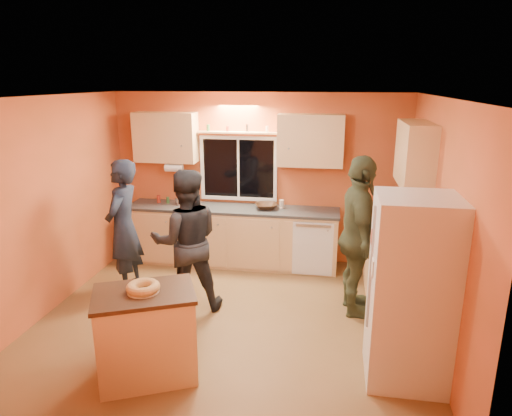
% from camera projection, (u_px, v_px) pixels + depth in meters
% --- Properties ---
extents(ground, '(4.50, 4.50, 0.00)m').
position_uv_depth(ground, '(231.00, 318.00, 5.50)').
color(ground, brown).
rests_on(ground, ground).
extents(room_shell, '(4.54, 4.04, 2.61)m').
position_uv_depth(room_shell, '(246.00, 180.00, 5.43)').
color(room_shell, '#DC6138').
rests_on(room_shell, ground).
extents(back_counter, '(4.23, 0.62, 0.90)m').
position_uv_depth(back_counter, '(256.00, 237.00, 6.99)').
color(back_counter, '#DDB374').
rests_on(back_counter, ground).
extents(right_counter, '(0.62, 1.84, 0.90)m').
position_uv_depth(right_counter, '(396.00, 278.00, 5.54)').
color(right_counter, '#DDB374').
rests_on(right_counter, ground).
extents(refrigerator, '(0.72, 0.70, 1.80)m').
position_uv_depth(refrigerator, '(411.00, 291.00, 4.20)').
color(refrigerator, silver).
rests_on(refrigerator, ground).
extents(island, '(1.10, 0.95, 0.89)m').
position_uv_depth(island, '(147.00, 334.00, 4.32)').
color(island, '#DDB374').
rests_on(island, ground).
extents(bundt_pastry, '(0.31, 0.31, 0.09)m').
position_uv_depth(bundt_pastry, '(143.00, 287.00, 4.19)').
color(bundt_pastry, tan).
rests_on(bundt_pastry, island).
extents(person_left, '(0.44, 0.66, 1.80)m').
position_uv_depth(person_left, '(124.00, 227.00, 6.01)').
color(person_left, black).
rests_on(person_left, ground).
extents(person_center, '(1.04, 0.93, 1.77)m').
position_uv_depth(person_center, '(186.00, 241.00, 5.53)').
color(person_center, black).
rests_on(person_center, ground).
extents(person_right, '(0.60, 1.19, 1.95)m').
position_uv_depth(person_right, '(358.00, 237.00, 5.40)').
color(person_right, '#383D27').
rests_on(person_right, ground).
extents(mixing_bowl, '(0.39, 0.39, 0.08)m').
position_uv_depth(mixing_bowl, '(266.00, 206.00, 6.85)').
color(mixing_bowl, black).
rests_on(mixing_bowl, back_counter).
extents(utensil_crock, '(0.14, 0.14, 0.17)m').
position_uv_depth(utensil_crock, '(182.00, 199.00, 7.06)').
color(utensil_crock, beige).
rests_on(utensil_crock, back_counter).
extents(potted_plant, '(0.32, 0.29, 0.32)m').
position_uv_depth(potted_plant, '(403.00, 246.00, 4.88)').
color(potted_plant, gray).
rests_on(potted_plant, right_counter).
extents(red_box, '(0.18, 0.15, 0.07)m').
position_uv_depth(red_box, '(395.00, 239.00, 5.46)').
color(red_box, '#A12818').
rests_on(red_box, right_counter).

